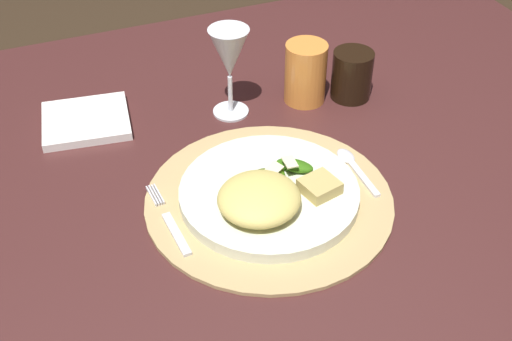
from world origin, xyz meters
TOP-DOWN VIEW (x-y plane):
  - dining_table at (0.00, 0.00)m, footprint 1.31×1.05m
  - placemat at (-0.08, -0.09)m, footprint 0.36×0.36m
  - dinner_plate at (-0.08, -0.09)m, footprint 0.26×0.26m
  - pasta_serving at (-0.11, -0.12)m, footprint 0.15×0.15m
  - salad_greens at (-0.06, -0.07)m, footprint 0.11×0.08m
  - bread_piece at (-0.02, -0.12)m, footprint 0.06×0.06m
  - fork at (-0.23, -0.09)m, footprint 0.02×0.16m
  - spoon at (0.07, -0.07)m, footprint 0.02×0.12m
  - napkin at (-0.29, 0.21)m, footprint 0.16×0.15m
  - wine_glass at (-0.05, 0.15)m, footprint 0.07×0.07m
  - amber_tumbler at (0.08, 0.14)m, footprint 0.07×0.07m
  - dark_tumbler at (0.16, 0.12)m, footprint 0.07×0.07m

SIDE VIEW (x-z plane):
  - dining_table at x=0.00m, z-range 0.24..0.99m
  - placemat at x=-0.08m, z-range 0.75..0.75m
  - napkin at x=-0.29m, z-range 0.75..0.76m
  - spoon at x=0.07m, z-range 0.75..0.76m
  - fork at x=-0.23m, z-range 0.75..0.76m
  - dinner_plate at x=-0.08m, z-range 0.75..0.77m
  - salad_greens at x=-0.06m, z-range 0.77..0.79m
  - bread_piece at x=-0.02m, z-range 0.77..0.79m
  - dark_tumbler at x=0.16m, z-range 0.75..0.83m
  - pasta_serving at x=-0.11m, z-range 0.77..0.81m
  - amber_tumbler at x=0.08m, z-range 0.75..0.85m
  - wine_glass at x=-0.05m, z-range 0.78..0.94m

